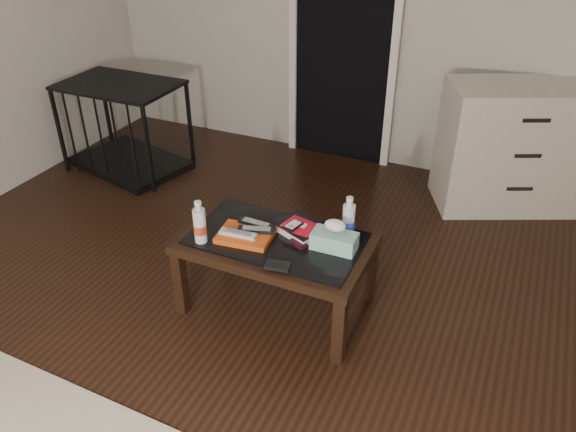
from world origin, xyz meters
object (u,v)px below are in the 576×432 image
at_px(water_bottle_left, 200,222).
at_px(water_bottle_right, 349,217).
at_px(pet_crate, 128,141).
at_px(coffee_table, 276,247).
at_px(textbook, 300,228).
at_px(dresser, 528,147).
at_px(tissue_box, 334,241).

height_order(water_bottle_left, water_bottle_right, same).
bearing_deg(water_bottle_left, pet_crate, 139.81).
xyz_separation_m(coffee_table, textbook, (0.09, 0.11, 0.09)).
distance_m(dresser, water_bottle_left, 2.47).
bearing_deg(textbook, tissue_box, 4.70).
distance_m(coffee_table, water_bottle_right, 0.42).
xyz_separation_m(pet_crate, tissue_box, (2.18, -1.06, 0.28)).
xyz_separation_m(pet_crate, water_bottle_left, (1.52, -1.29, 0.35)).
xyz_separation_m(water_bottle_left, water_bottle_right, (0.68, 0.36, 0.00)).
height_order(dresser, water_bottle_right, dresser).
distance_m(pet_crate, water_bottle_left, 2.02).
bearing_deg(dresser, water_bottle_left, -151.20).
bearing_deg(coffee_table, dresser, 57.77).
xyz_separation_m(water_bottle_right, tissue_box, (-0.03, -0.13, -0.07)).
bearing_deg(textbook, water_bottle_left, -122.71).
bearing_deg(water_bottle_left, dresser, 53.37).
height_order(dresser, textbook, dresser).
distance_m(dresser, textbook, 1.97).
bearing_deg(water_bottle_left, tissue_box, 18.76).
bearing_deg(pet_crate, water_bottle_left, -26.52).
xyz_separation_m(coffee_table, dresser, (1.13, 1.79, 0.05)).
bearing_deg(tissue_box, coffee_table, -175.48).
relative_size(coffee_table, textbook, 4.00).
bearing_deg(pet_crate, tissue_box, -12.35).
height_order(dresser, water_bottle_left, dresser).
distance_m(textbook, tissue_box, 0.23).
bearing_deg(water_bottle_left, coffee_table, 29.01).
bearing_deg(coffee_table, water_bottle_right, 25.86).
distance_m(textbook, water_bottle_right, 0.27).
height_order(pet_crate, water_bottle_right, pet_crate).
xyz_separation_m(textbook, water_bottle_right, (0.25, 0.06, 0.10)).
height_order(textbook, water_bottle_right, water_bottle_right).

